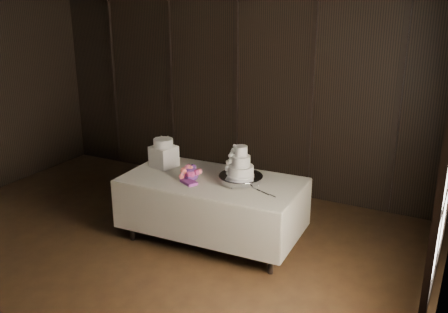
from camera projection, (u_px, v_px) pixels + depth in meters
room at (47, 152)px, 4.07m from camera, size 6.08×7.08×3.08m
display_table at (212, 208)px, 5.64m from camera, size 2.03×1.12×0.76m
cake_stand at (241, 179)px, 5.41m from camera, size 0.50×0.50×0.09m
wedding_cake at (238, 164)px, 5.35m from camera, size 0.32×0.28×0.33m
bouquet at (190, 173)px, 5.52m from camera, size 0.47×0.51×0.20m
box_pedestal at (164, 156)px, 5.90m from camera, size 0.31×0.31×0.25m
small_cake at (163, 143)px, 5.85m from camera, size 0.28×0.28×0.09m
cake_knife at (260, 191)px, 5.19m from camera, size 0.35×0.17×0.01m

